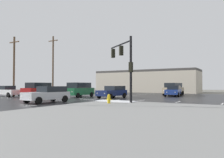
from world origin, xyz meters
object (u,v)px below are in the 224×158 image
object	(u,v)px
suv_tan	(173,89)
suv_red	(39,89)
sedan_navy	(113,92)
suv_green	(79,89)
fire_hydrant	(109,99)
utility_pole_mid	(14,65)
traffic_signal_mast	(125,60)
sedan_silver	(48,94)
utility_pole_far	(53,64)
sedan_blue	(174,91)
sedan_white	(8,91)

from	to	relation	value
suv_tan	suv_red	bearing A→B (deg)	-39.74
sedan_navy	suv_red	bearing A→B (deg)	-68.20
sedan_navy	suv_green	bearing A→B (deg)	-79.66
fire_hydrant	suv_red	world-z (taller)	suv_red
suv_red	utility_pole_mid	distance (m)	5.63
traffic_signal_mast	suv_tan	distance (m)	17.95
traffic_signal_mast	sedan_silver	size ratio (longest dim) A/B	1.30
suv_tan	sedan_silver	size ratio (longest dim) A/B	1.07
sedan_navy	utility_pole_mid	size ratio (longest dim) A/B	0.52
traffic_signal_mast	utility_pole_far	world-z (taller)	utility_pole_far
suv_green	suv_tan	size ratio (longest dim) A/B	0.99
traffic_signal_mast	sedan_blue	world-z (taller)	traffic_signal_mast
suv_green	sedan_navy	bearing A→B (deg)	91.63
fire_hydrant	sedan_blue	world-z (taller)	sedan_blue
utility_pole_mid	sedan_white	bearing A→B (deg)	-114.37
utility_pole_mid	traffic_signal_mast	bearing A→B (deg)	-5.35
suv_tan	suv_red	xyz separation A→B (m)	(-15.26, -14.80, 0.00)
fire_hydrant	suv_tan	bearing A→B (deg)	89.42
utility_pole_far	suv_tan	bearing A→B (deg)	22.95
sedan_blue	utility_pole_mid	world-z (taller)	utility_pole_mid
suv_green	fire_hydrant	bearing A→B (deg)	48.43
traffic_signal_mast	sedan_blue	xyz separation A→B (m)	(0.78, 14.27, -3.27)
suv_green	utility_pole_far	distance (m)	11.12
suv_green	sedan_blue	distance (m)	13.97
sedan_silver	utility_pole_far	size ratio (longest dim) A/B	0.44
suv_red	sedan_navy	bearing A→B (deg)	-79.32
fire_hydrant	sedan_blue	bearing A→B (deg)	86.04
sedan_blue	suv_green	bearing A→B (deg)	-57.80
suv_green	suv_tan	distance (m)	15.72
sedan_white	utility_pole_far	xyz separation A→B (m)	(0.46, 8.41, 4.62)
traffic_signal_mast	sedan_blue	bearing A→B (deg)	-57.01
sedan_white	suv_red	xyz separation A→B (m)	(4.54, 1.80, 0.24)
suv_tan	sedan_blue	distance (m)	3.56
fire_hydrant	sedan_white	distance (m)	19.89
traffic_signal_mast	sedan_silver	distance (m)	8.17
suv_red	sedan_silver	size ratio (longest dim) A/B	1.07
sedan_navy	sedan_blue	size ratio (longest dim) A/B	1.00
suv_red	sedan_white	bearing A→B (deg)	106.35
fire_hydrant	sedan_silver	size ratio (longest dim) A/B	0.17
sedan_blue	utility_pole_mid	size ratio (longest dim) A/B	0.52
suv_red	utility_pole_mid	bearing A→B (deg)	98.82
sedan_white	suv_red	bearing A→B (deg)	24.51
suv_tan	sedan_silver	world-z (taller)	suv_tan
sedan_blue	suv_tan	bearing A→B (deg)	-171.23
sedan_silver	sedan_blue	size ratio (longest dim) A/B	0.99
suv_tan	sedan_navy	bearing A→B (deg)	-15.58
sedan_white	sedan_navy	bearing A→B (deg)	20.58
suv_green	sedan_silver	bearing A→B (deg)	18.14
sedan_navy	sedan_silver	world-z (taller)	same
utility_pole_far	suv_green	bearing A→B (deg)	-23.04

